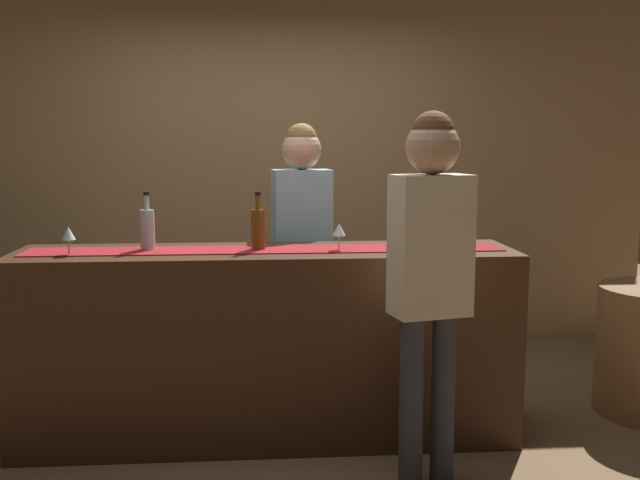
{
  "coord_description": "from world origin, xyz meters",
  "views": [
    {
      "loc": [
        -0.01,
        -3.75,
        1.59
      ],
      "look_at": [
        0.28,
        0.0,
        1.06
      ],
      "focal_mm": 40.94,
      "sensor_mm": 36.0,
      "label": 1
    }
  ],
  "objects": [
    {
      "name": "ground_plane",
      "position": [
        0.0,
        0.0,
        0.0
      ],
      "size": [
        10.0,
        10.0,
        0.0
      ],
      "primitive_type": "plane",
      "color": "brown"
    },
    {
      "name": "back_wall",
      "position": [
        0.0,
        1.9,
        1.45
      ],
      "size": [
        6.0,
        0.12,
        2.9
      ],
      "primitive_type": "cube",
      "color": "tan",
      "rests_on": "ground"
    },
    {
      "name": "bar_counter",
      "position": [
        0.0,
        0.0,
        0.5
      ],
      "size": [
        2.59,
        0.6,
        1.01
      ],
      "primitive_type": "cube",
      "color": "#3D2314",
      "rests_on": "ground"
    },
    {
      "name": "counter_runner_cloth",
      "position": [
        0.0,
        0.0,
        1.01
      ],
      "size": [
        2.46,
        0.28,
        0.01
      ],
      "primitive_type": "cube",
      "color": "maroon",
      "rests_on": "bar_counter"
    },
    {
      "name": "wine_bottle_clear",
      "position": [
        -0.61,
        0.04,
        1.12
      ],
      "size": [
        0.07,
        0.07,
        0.3
      ],
      "color": "#B2C6C1",
      "rests_on": "bar_counter"
    },
    {
      "name": "wine_bottle_amber",
      "position": [
        -0.04,
        0.01,
        1.12
      ],
      "size": [
        0.07,
        0.07,
        0.3
      ],
      "color": "brown",
      "rests_on": "bar_counter"
    },
    {
      "name": "wine_glass_near_customer",
      "position": [
        0.37,
        -0.05,
        1.11
      ],
      "size": [
        0.07,
        0.07,
        0.14
      ],
      "color": "silver",
      "rests_on": "bar_counter"
    },
    {
      "name": "wine_glass_mid_counter",
      "position": [
        -0.97,
        -0.1,
        1.11
      ],
      "size": [
        0.07,
        0.07,
        0.14
      ],
      "color": "silver",
      "rests_on": "bar_counter"
    },
    {
      "name": "bartender",
      "position": [
        0.22,
        0.58,
        1.03
      ],
      "size": [
        0.37,
        0.25,
        1.67
      ],
      "rotation": [
        0.0,
        0.0,
        3.28
      ],
      "color": "#26262B",
      "rests_on": "ground"
    },
    {
      "name": "customer_sipping",
      "position": [
        0.73,
        -0.59,
        1.06
      ],
      "size": [
        0.38,
        0.27,
        1.7
      ],
      "rotation": [
        0.0,
        0.0,
        0.23
      ],
      "color": "#33333D",
      "rests_on": "ground"
    }
  ]
}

